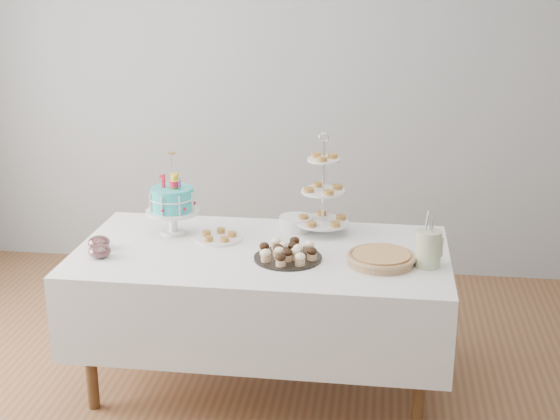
# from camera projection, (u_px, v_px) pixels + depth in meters

# --- Properties ---
(floor) EXTENTS (5.00, 5.00, 0.00)m
(floor) POSITION_uv_depth(u_px,v_px,m) (253.00, 412.00, 3.98)
(floor) COLOR brown
(floor) RESTS_ON ground
(walls) EXTENTS (5.04, 4.04, 2.70)m
(walls) POSITION_uv_depth(u_px,v_px,m) (250.00, 155.00, 3.56)
(walls) COLOR #97999B
(walls) RESTS_ON floor
(table) EXTENTS (1.92, 1.02, 0.77)m
(table) POSITION_uv_depth(u_px,v_px,m) (262.00, 290.00, 4.10)
(table) COLOR silver
(table) RESTS_ON floor
(birthday_cake) EXTENTS (0.29, 0.29, 0.45)m
(birthday_cake) POSITION_uv_depth(u_px,v_px,m) (173.00, 213.00, 4.23)
(birthday_cake) COLOR white
(birthday_cake) RESTS_ON table
(cupcake_tray) EXTENTS (0.34, 0.34, 0.08)m
(cupcake_tray) POSITION_uv_depth(u_px,v_px,m) (288.00, 252.00, 3.89)
(cupcake_tray) COLOR black
(cupcake_tray) RESTS_ON table
(pie) EXTENTS (0.34, 0.34, 0.05)m
(pie) POSITION_uv_depth(u_px,v_px,m) (381.00, 258.00, 3.83)
(pie) COLOR tan
(pie) RESTS_ON table
(tiered_stand) EXTENTS (0.29, 0.29, 0.56)m
(tiered_stand) POSITION_uv_depth(u_px,v_px,m) (323.00, 192.00, 4.21)
(tiered_stand) COLOR silver
(tiered_stand) RESTS_ON table
(plate_stack) EXTENTS (0.19, 0.19, 0.07)m
(plate_stack) POSITION_uv_depth(u_px,v_px,m) (296.00, 223.00, 4.32)
(plate_stack) COLOR white
(plate_stack) RESTS_ON table
(pastry_plate) EXTENTS (0.25, 0.25, 0.04)m
(pastry_plate) POSITION_uv_depth(u_px,v_px,m) (219.00, 237.00, 4.17)
(pastry_plate) COLOR white
(pastry_plate) RESTS_ON table
(jam_bowl_a) EXTENTS (0.11, 0.11, 0.07)m
(jam_bowl_a) POSITION_uv_depth(u_px,v_px,m) (100.00, 251.00, 3.92)
(jam_bowl_a) COLOR silver
(jam_bowl_a) RESTS_ON table
(jam_bowl_b) EXTENTS (0.11, 0.11, 0.07)m
(jam_bowl_b) POSITION_uv_depth(u_px,v_px,m) (99.00, 243.00, 4.04)
(jam_bowl_b) COLOR silver
(jam_bowl_b) RESTS_ON table
(utensil_pitcher) EXTENTS (0.13, 0.12, 0.28)m
(utensil_pitcher) POSITION_uv_depth(u_px,v_px,m) (428.00, 247.00, 3.78)
(utensil_pitcher) COLOR beige
(utensil_pitcher) RESTS_ON table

